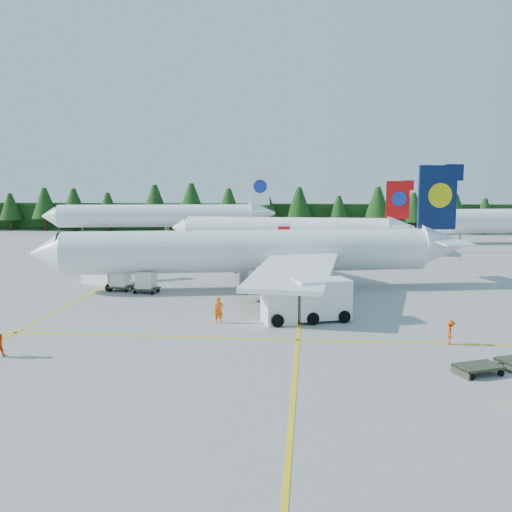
# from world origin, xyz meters

# --- Properties ---
(ground) EXTENTS (320.00, 320.00, 0.00)m
(ground) POSITION_xyz_m (0.00, 0.00, 0.00)
(ground) COLOR gray
(ground) RESTS_ON ground
(taxi_stripe_a) EXTENTS (0.25, 120.00, 0.01)m
(taxi_stripe_a) POSITION_xyz_m (-14.00, 20.00, 0.01)
(taxi_stripe_a) COLOR yellow
(taxi_stripe_a) RESTS_ON ground
(taxi_stripe_b) EXTENTS (0.25, 120.00, 0.01)m
(taxi_stripe_b) POSITION_xyz_m (6.00, 20.00, 0.01)
(taxi_stripe_b) COLOR yellow
(taxi_stripe_b) RESTS_ON ground
(taxi_stripe_cross) EXTENTS (80.00, 0.25, 0.01)m
(taxi_stripe_cross) POSITION_xyz_m (0.00, -6.00, 0.01)
(taxi_stripe_cross) COLOR yellow
(taxi_stripe_cross) RESTS_ON ground
(treeline_hedge) EXTENTS (220.00, 4.00, 6.00)m
(treeline_hedge) POSITION_xyz_m (0.00, 82.00, 3.00)
(treeline_hedge) COLOR black
(treeline_hedge) RESTS_ON ground
(airliner_navy) EXTENTS (41.98, 34.20, 12.34)m
(airliner_navy) POSITION_xyz_m (-0.14, 12.35, 3.71)
(airliner_navy) COLOR white
(airliner_navy) RESTS_ON ground
(airliner_red) EXTENTS (37.31, 30.63, 10.84)m
(airliner_red) POSITION_xyz_m (2.21, 45.96, 3.26)
(airliner_red) COLOR white
(airliner_red) RESTS_ON ground
(airliner_far_left) EXTENTS (44.74, 11.01, 13.08)m
(airliner_far_left) POSITION_xyz_m (-25.23, 67.48, 4.10)
(airliner_far_left) COLOR white
(airliner_far_left) RESTS_ON ground
(airstairs) EXTENTS (4.99, 6.35, 3.74)m
(airstairs) POSITION_xyz_m (-14.82, 14.19, 0.81)
(airstairs) COLOR white
(airstairs) RESTS_ON ground
(service_truck) EXTENTS (7.07, 4.51, 3.21)m
(service_truck) POSITION_xyz_m (6.53, -0.60, 1.59)
(service_truck) COLOR silver
(service_truck) RESTS_ON ground
(uld_pair) EXTENTS (5.34, 2.88, 1.77)m
(uld_pair) POSITION_xyz_m (-10.36, 9.72, 1.20)
(uld_pair) COLOR #303425
(uld_pair) RESTS_ON ground
(crew_a) EXTENTS (0.84, 0.69, 1.99)m
(crew_a) POSITION_xyz_m (-0.08, -1.83, 0.99)
(crew_a) COLOR #F15805
(crew_a) RESTS_ON ground
(crew_c) EXTENTS (0.56, 0.74, 1.63)m
(crew_c) POSITION_xyz_m (15.99, -6.07, 0.81)
(crew_c) COLOR #DC4204
(crew_c) RESTS_ON ground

